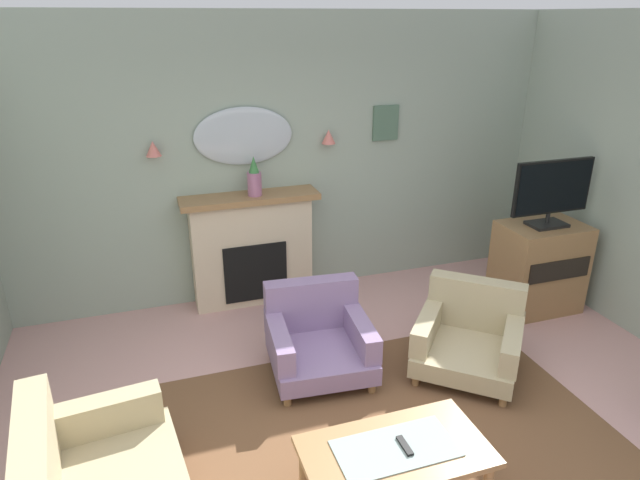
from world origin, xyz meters
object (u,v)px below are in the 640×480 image
object	(u,v)px
mantel_vase_left	(254,179)
wall_mirror	(244,136)
wall_sconce_left	(153,149)
armchair_beside_couch	(470,335)
tv_remote	(405,446)
tv_flatscreen	(552,191)
wall_sconce_right	(329,137)
framed_picture	(386,123)
coffee_table	(395,456)
armchair_by_coffee_table	(318,336)
tv_cabinet	(538,267)
fireplace	(252,250)

from	to	relation	value
mantel_vase_left	wall_mirror	xyz separation A→B (m)	(-0.05, 0.17, 0.38)
wall_sconce_left	armchair_beside_couch	bearing A→B (deg)	-38.32
wall_mirror	tv_remote	world-z (taller)	wall_mirror
wall_sconce_left	tv_flatscreen	bearing A→B (deg)	-18.16
wall_sconce_right	tv_remote	xyz separation A→B (m)	(-0.56, -2.97, -1.21)
armchair_beside_couch	wall_sconce_right	bearing A→B (deg)	108.66
wall_sconce_right	framed_picture	xyz separation A→B (m)	(0.65, 0.06, 0.09)
mantel_vase_left	tv_flatscreen	distance (m)	2.84
coffee_table	armchair_beside_couch	xyz separation A→B (m)	(1.23, 1.13, -0.08)
wall_sconce_right	framed_picture	size ratio (longest dim) A/B	0.39
wall_sconce_right	coffee_table	world-z (taller)	wall_sconce_right
framed_picture	armchair_beside_couch	world-z (taller)	framed_picture
coffee_table	wall_mirror	bearing A→B (deg)	94.49
framed_picture	wall_sconce_right	bearing A→B (deg)	-174.73
wall_sconce_left	armchair_by_coffee_table	world-z (taller)	wall_sconce_left
mantel_vase_left	wall_sconce_right	xyz separation A→B (m)	(0.80, 0.12, 0.33)
coffee_table	tv_cabinet	size ratio (longest dim) A/B	1.22
armchair_beside_couch	tv_cabinet	xyz separation A→B (m)	(1.22, 0.69, 0.15)
coffee_table	armchair_beside_couch	world-z (taller)	armchair_beside_couch
wall_mirror	wall_sconce_right	size ratio (longest dim) A/B	6.86
fireplace	wall_sconce_left	distance (m)	1.38
fireplace	tv_flatscreen	distance (m)	2.97
mantel_vase_left	tv_remote	world-z (taller)	mantel_vase_left
framed_picture	tv_flatscreen	distance (m)	1.78
wall_sconce_right	tv_cabinet	bearing A→B (deg)	-31.81
tv_flatscreen	armchair_beside_couch	bearing A→B (deg)	-151.11
coffee_table	armchair_by_coffee_table	distance (m)	1.51
tv_remote	mantel_vase_left	bearing A→B (deg)	94.83
mantel_vase_left	wall_mirror	distance (m)	0.42
tv_flatscreen	coffee_table	bearing A→B (deg)	-143.72
wall_sconce_left	tv_remote	size ratio (longest dim) A/B	0.88
armchair_by_coffee_table	tv_cabinet	bearing A→B (deg)	7.28
armchair_by_coffee_table	fireplace	bearing A→B (deg)	100.57
wall_sconce_left	wall_sconce_right	xyz separation A→B (m)	(1.70, 0.00, 0.00)
wall_sconce_right	armchair_beside_couch	bearing A→B (deg)	-71.34
tv_cabinet	tv_flatscreen	world-z (taller)	tv_flatscreen
wall_sconce_left	mantel_vase_left	bearing A→B (deg)	-7.59
tv_remote	tv_flatscreen	bearing A→B (deg)	37.02
armchair_by_coffee_table	tv_flatscreen	size ratio (longest dim) A/B	1.06
framed_picture	tv_remote	bearing A→B (deg)	-111.77
wall_mirror	tv_cabinet	world-z (taller)	wall_mirror
wall_mirror	tv_flatscreen	bearing A→B (deg)	-24.25
tv_flatscreen	fireplace	bearing A→B (deg)	158.31
fireplace	mantel_vase_left	xyz separation A→B (m)	(0.05, -0.03, 0.76)
coffee_table	tv_cabinet	xyz separation A→B (m)	(2.45, 1.82, 0.07)
mantel_vase_left	tv_flatscreen	xyz separation A→B (m)	(2.64, -1.04, -0.08)
wall_sconce_left	framed_picture	distance (m)	2.35
wall_sconce_left	coffee_table	distance (m)	3.40
wall_sconce_right	armchair_beside_couch	size ratio (longest dim) A/B	0.12
fireplace	tv_cabinet	world-z (taller)	fireplace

